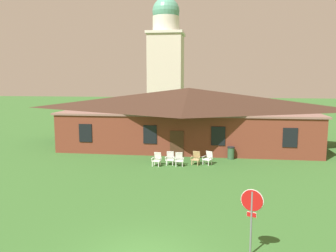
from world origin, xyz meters
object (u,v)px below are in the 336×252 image
object	(u,v)px
lawn_chair_right_end	(208,158)
trash_bin	(231,153)
lawn_chair_near_door	(170,158)
lawn_chair_by_porch	(157,159)
lawn_chair_middle	(196,158)
lawn_chair_left_end	(179,159)
stop_sign	(252,209)

from	to	relation	value
lawn_chair_right_end	trash_bin	world-z (taller)	trash_bin
lawn_chair_near_door	trash_bin	distance (m)	5.05
lawn_chair_by_porch	lawn_chair_middle	bearing A→B (deg)	15.06
lawn_chair_by_porch	lawn_chair_left_end	size ratio (longest dim) A/B	1.00
lawn_chair_by_porch	lawn_chair_left_end	distance (m)	1.58
stop_sign	lawn_chair_right_end	xyz separation A→B (m)	(-1.75, 12.77, -1.21)
stop_sign	lawn_chair_right_end	size ratio (longest dim) A/B	2.53
trash_bin	stop_sign	bearing A→B (deg)	-89.90
stop_sign	lawn_chair_left_end	world-z (taller)	stop_sign
lawn_chair_right_end	stop_sign	bearing A→B (deg)	-82.22
stop_sign	lawn_chair_near_door	world-z (taller)	stop_sign
lawn_chair_by_porch	trash_bin	bearing A→B (deg)	27.14
lawn_chair_middle	trash_bin	size ratio (longest dim) A/B	0.98
trash_bin	lawn_chair_left_end	bearing A→B (deg)	-146.05
lawn_chair_by_porch	lawn_chair_near_door	bearing A→B (deg)	25.49
stop_sign	lawn_chair_near_door	size ratio (longest dim) A/B	2.53
lawn_chair_by_porch	stop_sign	bearing A→B (deg)	-65.60
lawn_chair_left_end	trash_bin	bearing A→B (deg)	33.95
lawn_chair_near_door	trash_bin	bearing A→B (deg)	27.47
lawn_chair_by_porch	trash_bin	distance (m)	6.03
stop_sign	lawn_chair_middle	distance (m)	12.95
stop_sign	lawn_chair_left_end	distance (m)	12.73
lawn_chair_left_end	lawn_chair_near_door	bearing A→B (deg)	161.38
lawn_chair_by_porch	trash_bin	xyz separation A→B (m)	(5.37, 2.75, -0.00)
lawn_chair_right_end	trash_bin	size ratio (longest dim) A/B	0.98
lawn_chair_near_door	lawn_chair_left_end	size ratio (longest dim) A/B	1.00
stop_sign	lawn_chair_by_porch	size ratio (longest dim) A/B	2.53
lawn_chair_near_door	lawn_chair_left_end	bearing A→B (deg)	-18.62
lawn_chair_near_door	lawn_chair_left_end	world-z (taller)	same
lawn_chair_near_door	trash_bin	xyz separation A→B (m)	(4.48, 2.33, -0.00)
trash_bin	lawn_chair_by_porch	bearing A→B (deg)	-152.86
stop_sign	lawn_chair_by_porch	world-z (taller)	stop_sign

